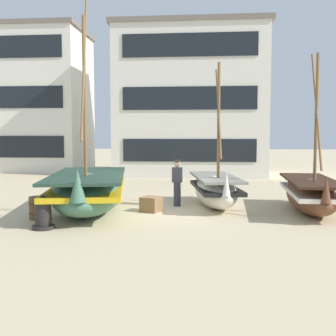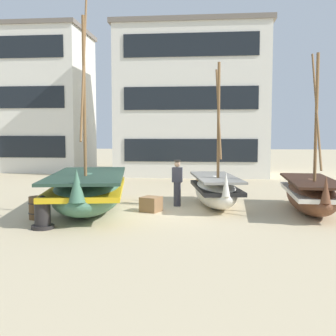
# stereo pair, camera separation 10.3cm
# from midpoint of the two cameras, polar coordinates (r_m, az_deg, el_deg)

# --- Properties ---
(ground_plane) EXTENTS (120.00, 120.00, 0.00)m
(ground_plane) POSITION_cam_midpoint_polar(r_m,az_deg,el_deg) (14.08, -0.58, -6.02)
(ground_plane) COLOR #CCB78E
(fishing_boat_near_left) EXTENTS (1.99, 4.17, 5.07)m
(fishing_boat_near_left) POSITION_cam_midpoint_polar(r_m,az_deg,el_deg) (14.95, 6.39, -2.99)
(fishing_boat_near_left) COLOR silver
(fishing_boat_near_left) RESTS_ON ground
(fishing_boat_centre_large) EXTENTS (3.32, 6.05, 7.20)m
(fishing_boat_centre_large) POSITION_cam_midpoint_polar(r_m,az_deg,el_deg) (14.14, -11.18, -3.11)
(fishing_boat_centre_large) COLOR #427056
(fishing_boat_centre_large) RESTS_ON ground
(fishing_boat_far_right) EXTENTS (1.73, 4.63, 5.30)m
(fishing_boat_far_right) POSITION_cam_midpoint_polar(r_m,az_deg,el_deg) (14.59, 18.95, -3.40)
(fishing_boat_far_right) COLOR brown
(fishing_boat_far_right) RESTS_ON ground
(fisherman_by_hull) EXTENTS (0.38, 0.26, 1.68)m
(fisherman_by_hull) POSITION_cam_midpoint_polar(r_m,az_deg,el_deg) (14.98, 1.08, -2.15)
(fisherman_by_hull) COLOR #33333D
(fisherman_by_hull) RESTS_ON ground
(capstan_winch) EXTENTS (0.63, 0.63, 0.93)m
(capstan_winch) POSITION_cam_midpoint_polar(r_m,az_deg,el_deg) (11.98, -17.13, -6.34)
(capstan_winch) COLOR black
(capstan_winch) RESTS_ON ground
(wooden_barrel) EXTENTS (0.56, 0.56, 0.70)m
(wooden_barrel) POSITION_cam_midpoint_polar(r_m,az_deg,el_deg) (13.38, -17.80, -5.29)
(wooden_barrel) COLOR brown
(wooden_barrel) RESTS_ON ground
(cargo_crate) EXTENTS (0.78, 0.78, 0.50)m
(cargo_crate) POSITION_cam_midpoint_polar(r_m,az_deg,el_deg) (14.02, -2.55, -5.02)
(cargo_crate) COLOR olive
(cargo_crate) RESTS_ON ground
(harbor_building_main) EXTENTS (9.71, 5.64, 9.44)m
(harbor_building_main) POSITION_cam_midpoint_polar(r_m,az_deg,el_deg) (27.04, 3.07, 9.16)
(harbor_building_main) COLOR silver
(harbor_building_main) RESTS_ON ground
(harbor_building_annex) EXTENTS (7.41, 5.76, 10.09)m
(harbor_building_annex) POSITION_cam_midpoint_polar(r_m,az_deg,el_deg) (31.74, -17.90, 8.86)
(harbor_building_annex) COLOR silver
(harbor_building_annex) RESTS_ON ground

